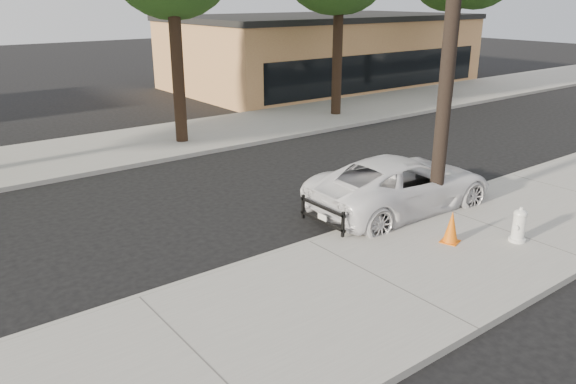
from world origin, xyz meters
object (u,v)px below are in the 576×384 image
object	(u,v)px
traffic_cone	(451,227)
fire_hydrant	(519,226)
utility_pole	(452,24)
police_cruiser	(401,184)

from	to	relation	value
traffic_cone	fire_hydrant	bearing A→B (deg)	-35.72
utility_pole	police_cruiser	size ratio (longest dim) A/B	1.75
utility_pole	traffic_cone	xyz separation A→B (m)	(-1.15, -1.36, -4.20)
utility_pole	fire_hydrant	distance (m)	4.74
police_cruiser	traffic_cone	xyz separation A→B (m)	(-0.89, -2.26, -0.21)
police_cruiser	traffic_cone	world-z (taller)	police_cruiser
traffic_cone	police_cruiser	bearing A→B (deg)	68.49
utility_pole	police_cruiser	xyz separation A→B (m)	(-0.26, 0.90, -3.98)
utility_pole	fire_hydrant	bearing A→B (deg)	-88.45
utility_pole	fire_hydrant	world-z (taller)	utility_pole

